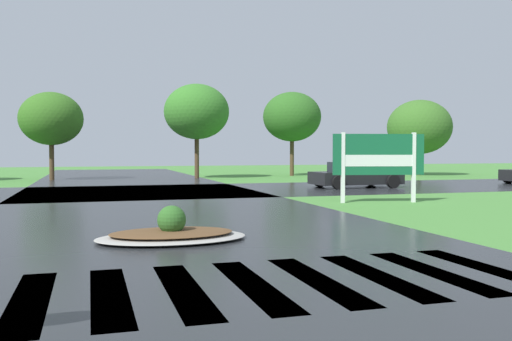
{
  "coord_description": "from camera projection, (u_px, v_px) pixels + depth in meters",
  "views": [
    {
      "loc": [
        -2.02,
        -2.56,
        1.75
      ],
      "look_at": [
        1.72,
        9.87,
        1.28
      ],
      "focal_mm": 39.02,
      "sensor_mm": 36.0,
      "label": 1
    }
  ],
  "objects": [
    {
      "name": "median_island",
      "position": [
        172.0,
        233.0,
        10.79
      ],
      "size": [
        2.92,
        1.86,
        0.68
      ],
      "color": "#9E9B93",
      "rests_on": "ground"
    },
    {
      "name": "crosswalk_stripes",
      "position": [
        252.0,
        284.0,
        7.23
      ],
      "size": [
        7.65,
        2.95,
        0.01
      ],
      "color": "white",
      "rests_on": "ground"
    },
    {
      "name": "asphalt_cross_road",
      "position": [
        139.0,
        192.0,
        23.52
      ],
      "size": [
        90.0,
        8.78,
        0.01
      ],
      "primitive_type": "cube",
      "color": "#232628",
      "rests_on": "ground"
    },
    {
      "name": "car_white_sedan",
      "position": [
        355.0,
        176.0,
        26.13
      ],
      "size": [
        4.18,
        2.31,
        1.2
      ],
      "rotation": [
        0.0,
        0.0,
        0.04
      ],
      "color": "black",
      "rests_on": "ground"
    },
    {
      "name": "estate_billboard",
      "position": [
        379.0,
        157.0,
        18.55
      ],
      "size": [
        3.05,
        0.71,
        2.35
      ],
      "rotation": [
        0.0,
        0.0,
        2.94
      ],
      "color": "white",
      "rests_on": "ground"
    },
    {
      "name": "asphalt_roadway",
      "position": [
        182.0,
        227.0,
        12.66
      ],
      "size": [
        9.75,
        80.0,
        0.01
      ],
      "primitive_type": "cube",
      "color": "#232628",
      "rests_on": "ground"
    },
    {
      "name": "background_treeline",
      "position": [
        148.0,
        115.0,
        34.13
      ],
      "size": [
        43.27,
        5.93,
        6.06
      ],
      "color": "#4C3823",
      "rests_on": "ground"
    }
  ]
}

